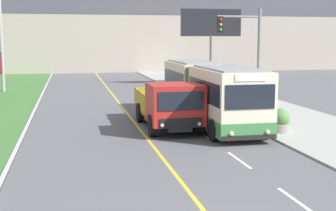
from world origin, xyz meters
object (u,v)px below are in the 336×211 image
Objects in this scene: dump_truck at (171,106)px; traffic_light_mast at (247,53)px; billboard_large at (211,25)px; planter_round_second at (246,108)px; utility_pole_far at (1,32)px; planter_round_near at (281,122)px; city_bus at (209,93)px.

traffic_light_mast is (3.87, -0.01, 2.58)m from dump_truck.
billboard_large is 19.76m from planter_round_second.
utility_pole_far reaches higher than dump_truck.
utility_pole_far reaches higher than planter_round_near.
planter_round_second is (-3.62, -18.72, -5.18)m from billboard_large.
utility_pole_far is 1.36× the size of billboard_large.
traffic_light_mast is at bearing 125.85° from planter_round_near.
billboard_large is 24.09m from planter_round_near.
planter_round_near is (5.03, -1.63, -0.66)m from dump_truck.
planter_round_near is at bearing -17.91° from dump_truck.
traffic_light_mast is 5.21× the size of planter_round_second.
planter_round_second is at bearing 29.80° from dump_truck.
planter_round_second is (5.05, 2.89, -0.64)m from dump_truck.
city_bus is 21.00m from billboard_large.
planter_round_near is (-3.63, -23.24, -5.20)m from billboard_large.
traffic_light_mast reaches higher than planter_round_second.
city_bus is at bearing 37.85° from dump_truck.
planter_round_near is (15.38, -21.28, -4.50)m from utility_pole_far.
planter_round_near is 0.97× the size of planter_round_second.
city_bus is at bearing -159.84° from planter_round_second.
billboard_large reaches higher than traffic_light_mast.
planter_round_second is (1.18, 2.90, -3.22)m from traffic_light_mast.
billboard_large is (19.01, 1.96, 0.70)m from utility_pole_far.
city_bus reaches higher than planter_round_near.
dump_truck is at bearing 162.09° from planter_round_near.
dump_truck is 0.68× the size of utility_pole_far.
planter_round_second is (2.52, 0.92, -1.03)m from city_bus.
billboard_large is at bearing 81.12° from planter_round_near.
traffic_light_mast is 5.36× the size of planter_round_near.
dump_truck is 22.54m from utility_pole_far.
planter_round_second reaches higher than planter_round_near.
traffic_light_mast is at bearing -55.98° from city_bus.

